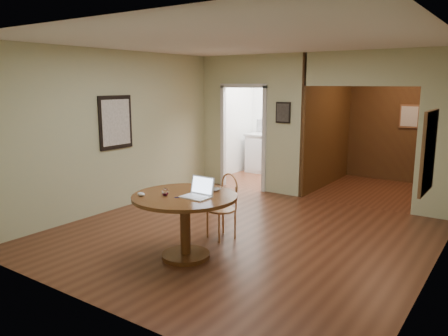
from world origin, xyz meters
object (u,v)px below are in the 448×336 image
Objects in this scene: dining_table at (185,211)px; open_laptop at (199,191)px; chair at (224,202)px; closed_laptop at (205,189)px.

open_laptop reaches higher than dining_table.
dining_table is 0.88m from chair.
dining_table is 3.82× the size of open_laptop.
open_laptop is 0.97× the size of closed_laptop.
dining_table is 1.41× the size of chair.
dining_table is 3.69× the size of closed_laptop.
open_laptop is at bearing -69.90° from closed_laptop.
closed_laptop is at bearing -62.86° from chair.
chair reaches higher than closed_laptop.
closed_laptop reaches higher than dining_table.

